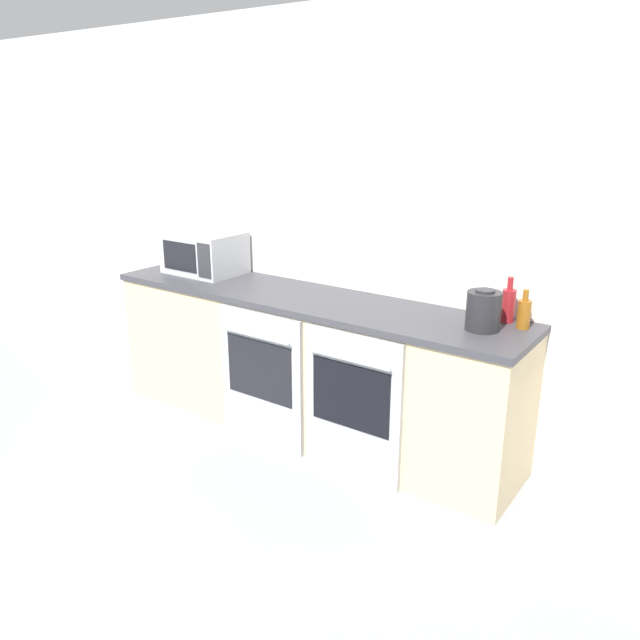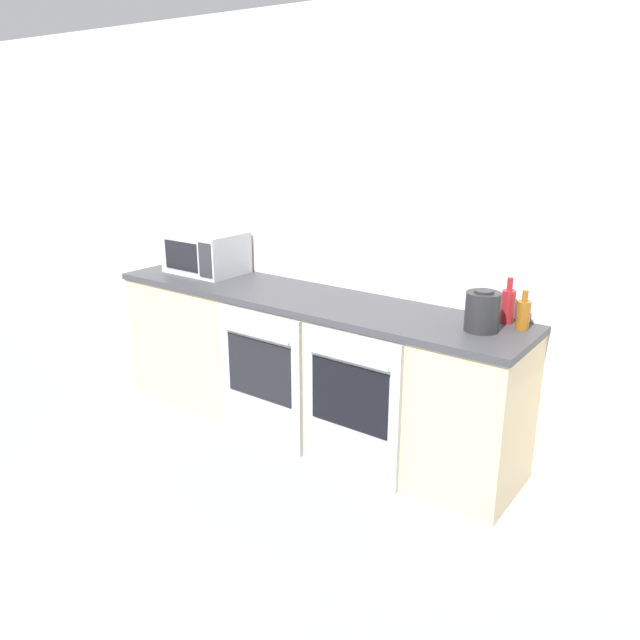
# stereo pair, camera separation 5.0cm
# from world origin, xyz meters

# --- Properties ---
(ground_plane) EXTENTS (16.00, 16.00, 0.00)m
(ground_plane) POSITION_xyz_m (0.00, 0.00, 0.00)
(ground_plane) COLOR gray
(wall_back) EXTENTS (10.00, 0.06, 2.60)m
(wall_back) POSITION_xyz_m (0.00, 2.25, 1.30)
(wall_back) COLOR silver
(wall_back) RESTS_ON ground_plane
(counter_back) EXTENTS (2.80, 0.61, 0.91)m
(counter_back) POSITION_xyz_m (0.00, 1.92, 0.45)
(counter_back) COLOR #D1B789
(counter_back) RESTS_ON ground_plane
(oven_left) EXTENTS (0.62, 0.06, 0.86)m
(oven_left) POSITION_xyz_m (-0.11, 1.62, 0.44)
(oven_left) COLOR #A8AAAF
(oven_left) RESTS_ON ground_plane
(oven_right) EXTENTS (0.62, 0.06, 0.86)m
(oven_right) POSITION_xyz_m (0.54, 1.62, 0.44)
(oven_right) COLOR #A8AAAF
(oven_right) RESTS_ON ground_plane
(microwave) EXTENTS (0.52, 0.38, 0.29)m
(microwave) POSITION_xyz_m (-0.94, 2.00, 1.05)
(microwave) COLOR #B7BABF
(microwave) RESTS_ON counter_back
(bottle_amber) EXTENTS (0.07, 0.07, 0.21)m
(bottle_amber) POSITION_xyz_m (1.29, 2.08, 0.99)
(bottle_amber) COLOR #8C5114
(bottle_amber) RESTS_ON counter_back
(bottle_clear) EXTENTS (0.08, 0.08, 0.23)m
(bottle_clear) POSITION_xyz_m (-1.29, 2.05, 1.00)
(bottle_clear) COLOR silver
(bottle_clear) RESTS_ON counter_back
(bottle_red) EXTENTS (0.07, 0.07, 0.25)m
(bottle_red) POSITION_xyz_m (1.19, 2.14, 1.00)
(bottle_red) COLOR maroon
(bottle_red) RESTS_ON counter_back
(kettle) EXTENTS (0.18, 0.18, 0.21)m
(kettle) POSITION_xyz_m (1.12, 1.94, 1.01)
(kettle) COLOR #232326
(kettle) RESTS_ON counter_back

